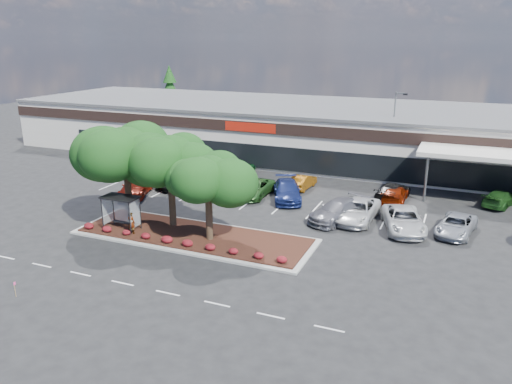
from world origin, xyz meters
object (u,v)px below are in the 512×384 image
at_px(survey_stake, 15,287).
at_px(car_0, 136,187).
at_px(car_1, 172,177).
at_px(light_pole, 393,139).

xyz_separation_m(survey_stake, car_0, (-5.23, 18.82, 0.20)).
distance_m(car_0, car_1, 4.60).
height_order(survey_stake, car_0, car_0).
bearing_deg(car_0, light_pole, 19.23).
bearing_deg(car_1, survey_stake, -99.09).
height_order(survey_stake, car_1, car_1).
bearing_deg(survey_stake, car_1, 99.94).
xyz_separation_m(light_pole, car_1, (-19.86, -12.48, -3.10)).
bearing_deg(car_1, car_0, -123.55).
height_order(light_pole, car_1, light_pole).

